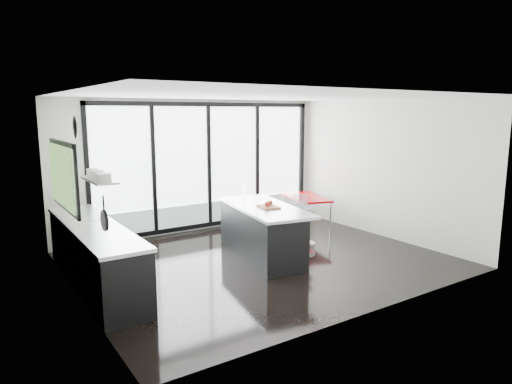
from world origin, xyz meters
TOP-DOWN VIEW (x-y plane):
  - floor at (0.00, 0.00)m, footprint 6.00×5.00m
  - ceiling at (0.00, 0.00)m, footprint 6.00×5.00m
  - wall_back at (0.27, 2.47)m, footprint 6.00×0.09m
  - wall_front at (0.00, -2.50)m, footprint 6.00×0.00m
  - wall_left at (-2.97, 0.27)m, footprint 0.26×5.00m
  - wall_right at (3.00, 0.00)m, footprint 0.00×5.00m
  - counter_cabinets at (-2.67, 0.40)m, footprint 0.69×3.24m
  - island at (0.13, 0.19)m, footprint 1.32×2.36m
  - bar_stool_near at (0.88, -0.07)m, footprint 0.50×0.50m
  - bar_stool_far at (1.24, 0.36)m, footprint 0.53×0.53m
  - red_table at (2.16, 1.39)m, footprint 1.07×1.44m

SIDE VIEW (x-z plane):
  - floor at x=0.00m, z-range 0.00..0.00m
  - red_table at x=2.16m, z-range 0.00..0.69m
  - bar_stool_near at x=0.88m, z-range 0.00..0.71m
  - bar_stool_far at x=1.24m, z-range 0.00..0.74m
  - island at x=0.13m, z-range -0.13..1.05m
  - counter_cabinets at x=-2.67m, z-range -0.22..1.14m
  - wall_back at x=0.27m, z-range -0.13..2.67m
  - wall_front at x=0.00m, z-range 0.00..2.80m
  - wall_right at x=3.00m, z-range 0.00..2.80m
  - wall_left at x=-2.97m, z-range 0.16..2.96m
  - ceiling at x=0.00m, z-range 2.80..2.80m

